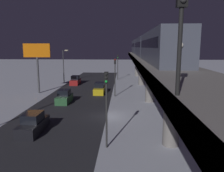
# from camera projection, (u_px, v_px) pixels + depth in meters

# --- Properties ---
(ground_plane) EXTENTS (240.00, 240.00, 0.00)m
(ground_plane) POSITION_uv_depth(u_px,v_px,m) (107.00, 116.00, 27.28)
(ground_plane) COLOR silver
(avenue_asphalt) EXTENTS (11.00, 92.53, 0.01)m
(avenue_asphalt) POSITION_uv_depth(u_px,v_px,m) (62.00, 116.00, 27.55)
(avenue_asphalt) COLOR #28282D
(avenue_asphalt) RESTS_ON ground_plane
(elevated_railway) EXTENTS (5.00, 92.53, 6.61)m
(elevated_railway) POSITION_uv_depth(u_px,v_px,m) (158.00, 70.00, 26.00)
(elevated_railway) COLOR gray
(elevated_railway) RESTS_ON ground_plane
(subway_train) EXTENTS (2.94, 55.47, 3.40)m
(subway_train) POSITION_uv_depth(u_px,v_px,m) (145.00, 46.00, 43.52)
(subway_train) COLOR #4C5160
(subway_train) RESTS_ON elevated_railway
(rail_signal) EXTENTS (0.36, 0.41, 4.00)m
(rail_signal) POSITION_uv_depth(u_px,v_px,m) (181.00, 19.00, 7.77)
(rail_signal) COLOR black
(rail_signal) RESTS_ON elevated_railway
(sedan_yellow) EXTENTS (1.91, 4.77, 1.97)m
(sedan_yellow) POSITION_uv_depth(u_px,v_px,m) (100.00, 89.00, 40.76)
(sedan_yellow) COLOR gold
(sedan_yellow) RESTS_ON ground_plane
(sedan_black) EXTENTS (1.80, 4.68, 1.97)m
(sedan_black) POSITION_uv_depth(u_px,v_px,m) (33.00, 124.00, 22.16)
(sedan_black) COLOR black
(sedan_black) RESTS_ON ground_plane
(sedan_red) EXTENTS (1.80, 4.02, 1.97)m
(sedan_red) POSITION_uv_depth(u_px,v_px,m) (75.00, 81.00, 50.17)
(sedan_red) COLOR #A51E1E
(sedan_red) RESTS_ON ground_plane
(sedan_green) EXTENTS (1.80, 4.12, 1.97)m
(sedan_green) POSITION_uv_depth(u_px,v_px,m) (64.00, 97.00, 33.89)
(sedan_green) COLOR #2D6038
(sedan_green) RESTS_ON ground_plane
(traffic_light_near) EXTENTS (0.32, 0.44, 6.40)m
(traffic_light_near) POSITION_uv_depth(u_px,v_px,m) (106.00, 99.00, 18.17)
(traffic_light_near) COLOR #2D2D2D
(traffic_light_near) RESTS_ON ground_plane
(traffic_light_mid) EXTENTS (0.32, 0.44, 6.40)m
(traffic_light_mid) POSITION_uv_depth(u_px,v_px,m) (115.00, 72.00, 37.52)
(traffic_light_mid) COLOR #2D2D2D
(traffic_light_mid) RESTS_ON ground_plane
(traffic_light_far) EXTENTS (0.32, 0.44, 6.40)m
(traffic_light_far) POSITION_uv_depth(u_px,v_px,m) (118.00, 63.00, 56.88)
(traffic_light_far) COLOR #2D2D2D
(traffic_light_far) RESTS_ON ground_plane
(commercial_billboard) EXTENTS (4.80, 0.36, 8.90)m
(commercial_billboard) POSITION_uv_depth(u_px,v_px,m) (37.00, 55.00, 39.83)
(commercial_billboard) COLOR #4C4C51
(commercial_billboard) RESTS_ON ground_plane
(street_lamp_far) EXTENTS (1.35, 0.44, 7.65)m
(street_lamp_far) POSITION_uv_depth(u_px,v_px,m) (64.00, 62.00, 51.59)
(street_lamp_far) COLOR #38383D
(street_lamp_far) RESTS_ON ground_plane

